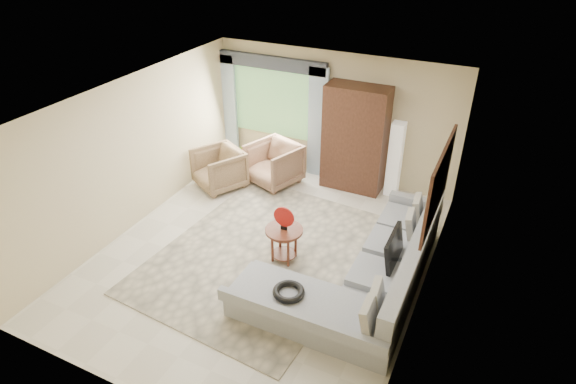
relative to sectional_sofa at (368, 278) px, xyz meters
The scene contains 17 objects.
ground 1.81m from the sectional_sofa, behind, with size 6.00×6.00×0.00m, color silver.
area_rug 1.84m from the sectional_sofa, behind, with size 3.00×4.00×0.02m, color #BFB297.
sectional_sofa is the anchor object (origin of this frame).
tv_screen 0.58m from the sectional_sofa, 44.66° to the left, with size 0.06×0.74×0.48m, color black.
garden_hose 1.31m from the sectional_sofa, 127.53° to the right, with size 0.43×0.43×0.09m, color black.
coffee_table 1.44m from the sectional_sofa, behind, with size 0.60×0.60×0.60m.
red_disc 1.54m from the sectional_sofa, behind, with size 0.34×0.34×0.03m, color #A11410.
armchair_left 4.03m from the sectional_sofa, 154.58° to the left, with size 0.86×0.89×0.81m, color #A08057.
armchair_right 3.60m from the sectional_sofa, 139.24° to the left, with size 0.91×0.94×0.86m, color #997053.
potted_plant 4.55m from the sectional_sofa, 143.04° to the left, with size 0.48×0.41×0.53m, color #999999.
armoire 3.24m from the sectional_sofa, 113.06° to the left, with size 1.20×0.55×2.10m, color black.
floor_lamp 3.03m from the sectional_sofa, 98.33° to the left, with size 0.24×0.24×1.50m, color silver.
window 4.58m from the sectional_sofa, 134.87° to the left, with size 1.80×0.04×1.40m, color #669E59.
curtain_left 5.25m from the sectional_sofa, 143.84° to the left, with size 0.40×0.08×2.30m, color #9EB7CC.
curtain_right 3.80m from the sectional_sofa, 124.27° to the left, with size 0.40×0.08×2.30m, color #9EB7CC.
valance 4.81m from the sectional_sofa, 135.52° to the left, with size 2.40×0.12×0.26m, color #1E232D.
wall_mirror 1.70m from the sectional_sofa, 37.80° to the left, with size 0.05×1.70×1.05m.
Camera 1 is at (3.05, -5.49, 4.91)m, focal length 30.00 mm.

